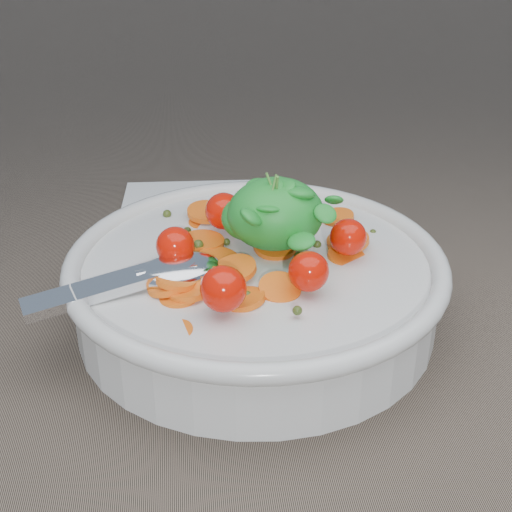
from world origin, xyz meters
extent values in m
plane|color=#6D5D4E|center=(0.00, 0.00, 0.00)|extent=(6.00, 6.00, 0.00)
cylinder|color=silver|center=(0.03, 0.01, 0.03)|extent=(0.28, 0.28, 0.05)
torus|color=silver|center=(0.03, 0.01, 0.05)|extent=(0.30, 0.30, 0.02)
cylinder|color=silver|center=(0.03, 0.01, 0.00)|extent=(0.14, 0.14, 0.01)
cylinder|color=brown|center=(0.03, 0.01, 0.03)|extent=(0.26, 0.26, 0.04)
cylinder|color=orange|center=(0.10, 0.02, 0.06)|extent=(0.04, 0.04, 0.01)
cylinder|color=orange|center=(0.05, 0.05, 0.05)|extent=(0.04, 0.04, 0.01)
cylinder|color=orange|center=(-0.05, 0.03, 0.05)|extent=(0.05, 0.05, 0.01)
cylinder|color=orange|center=(-0.04, -0.04, 0.05)|extent=(0.03, 0.03, 0.01)
cylinder|color=orange|center=(-0.04, -0.03, 0.06)|extent=(0.04, 0.04, 0.01)
cylinder|color=orange|center=(-0.04, -0.08, 0.05)|extent=(0.03, 0.03, 0.01)
cylinder|color=orange|center=(-0.01, 0.09, 0.06)|extent=(0.04, 0.04, 0.01)
cylinder|color=orange|center=(0.01, -0.02, 0.06)|extent=(0.03, 0.04, 0.01)
cylinder|color=orange|center=(-0.04, -0.03, 0.06)|extent=(0.04, 0.04, 0.01)
cylinder|color=orange|center=(-0.01, -0.01, 0.06)|extent=(0.03, 0.04, 0.01)
cylinder|color=orange|center=(-0.01, 0.08, 0.05)|extent=(0.04, 0.04, 0.01)
cylinder|color=orange|center=(-0.03, -0.04, 0.06)|extent=(0.03, 0.03, 0.01)
cylinder|color=orange|center=(0.04, 0.02, 0.06)|extent=(0.04, 0.04, 0.01)
cylinder|color=orange|center=(-0.01, 0.04, 0.06)|extent=(0.04, 0.04, 0.01)
cylinder|color=orange|center=(0.04, -0.04, 0.06)|extent=(0.04, 0.04, 0.02)
cylinder|color=orange|center=(0.07, 0.10, 0.06)|extent=(0.04, 0.04, 0.01)
cylinder|color=orange|center=(0.10, 0.07, 0.06)|extent=(0.03, 0.03, 0.01)
cylinder|color=orange|center=(0.00, 0.01, 0.06)|extent=(0.04, 0.04, 0.01)
cylinder|color=orange|center=(-0.01, -0.03, 0.06)|extent=(0.04, 0.04, 0.02)
cylinder|color=orange|center=(0.10, 0.01, 0.05)|extent=(0.03, 0.03, 0.01)
cylinder|color=orange|center=(0.04, -0.04, 0.05)|extent=(0.04, 0.04, 0.01)
cylinder|color=orange|center=(0.01, -0.05, 0.05)|extent=(0.04, 0.04, 0.01)
sphere|color=#364416|center=(-0.02, 0.03, 0.06)|extent=(0.01, 0.01, 0.01)
sphere|color=#364416|center=(0.13, 0.05, 0.05)|extent=(0.01, 0.01, 0.01)
sphere|color=#364416|center=(-0.03, 0.06, 0.06)|extent=(0.01, 0.01, 0.01)
sphere|color=#364416|center=(0.07, 0.03, 0.06)|extent=(0.01, 0.01, 0.01)
sphere|color=#364416|center=(-0.04, 0.10, 0.06)|extent=(0.01, 0.01, 0.01)
sphere|color=#364416|center=(0.06, 0.00, 0.06)|extent=(0.01, 0.01, 0.01)
sphere|color=#364416|center=(0.07, 0.02, 0.06)|extent=(0.01, 0.01, 0.01)
sphere|color=#364416|center=(0.08, 0.03, 0.06)|extent=(0.01, 0.01, 0.01)
sphere|color=#364416|center=(0.06, 0.07, 0.06)|extent=(0.01, 0.01, 0.01)
sphere|color=#364416|center=(0.00, 0.04, 0.06)|extent=(0.01, 0.01, 0.01)
sphere|color=#364416|center=(0.04, -0.07, 0.06)|extent=(0.01, 0.01, 0.01)
sphere|color=#364416|center=(-0.04, 0.00, 0.05)|extent=(0.01, 0.01, 0.01)
sphere|color=#364416|center=(0.01, -0.04, 0.05)|extent=(0.01, 0.01, 0.01)
sphere|color=red|center=(0.10, 0.01, 0.07)|extent=(0.03, 0.03, 0.03)
sphere|color=red|center=(0.05, 0.08, 0.07)|extent=(0.03, 0.03, 0.03)
sphere|color=red|center=(0.00, 0.06, 0.07)|extent=(0.03, 0.03, 0.03)
sphere|color=red|center=(-0.04, 0.00, 0.07)|extent=(0.03, 0.03, 0.03)
sphere|color=red|center=(0.00, -0.06, 0.07)|extent=(0.03, 0.03, 0.03)
sphere|color=red|center=(0.06, -0.04, 0.07)|extent=(0.03, 0.03, 0.03)
ellipsoid|color=green|center=(0.04, 0.02, 0.09)|extent=(0.07, 0.07, 0.06)
ellipsoid|color=green|center=(0.02, 0.03, 0.08)|extent=(0.04, 0.04, 0.03)
ellipsoid|color=green|center=(0.03, 0.04, 0.10)|extent=(0.02, 0.02, 0.01)
ellipsoid|color=green|center=(0.02, -0.01, 0.10)|extent=(0.03, 0.03, 0.02)
ellipsoid|color=green|center=(0.09, 0.03, 0.10)|extent=(0.02, 0.02, 0.02)
ellipsoid|color=green|center=(0.04, 0.04, 0.10)|extent=(0.03, 0.03, 0.02)
ellipsoid|color=green|center=(0.04, 0.03, 0.11)|extent=(0.02, 0.02, 0.01)
ellipsoid|color=green|center=(0.03, 0.05, 0.10)|extent=(0.03, 0.03, 0.01)
ellipsoid|color=green|center=(0.04, 0.01, 0.10)|extent=(0.02, 0.02, 0.02)
ellipsoid|color=green|center=(0.03, 0.00, 0.10)|extent=(0.03, 0.03, 0.03)
ellipsoid|color=green|center=(0.04, 0.01, 0.11)|extent=(0.02, 0.02, 0.02)
ellipsoid|color=green|center=(0.05, 0.02, 0.09)|extent=(0.02, 0.02, 0.02)
ellipsoid|color=green|center=(0.04, 0.02, 0.11)|extent=(0.03, 0.03, 0.02)
ellipsoid|color=green|center=(0.06, 0.01, 0.11)|extent=(0.04, 0.04, 0.02)
ellipsoid|color=green|center=(0.03, 0.02, 0.09)|extent=(0.03, 0.03, 0.01)
ellipsoid|color=green|center=(0.04, 0.02, 0.10)|extent=(0.03, 0.03, 0.01)
ellipsoid|color=green|center=(0.03, 0.03, 0.09)|extent=(0.03, 0.03, 0.03)
ellipsoid|color=green|center=(0.03, 0.00, 0.10)|extent=(0.03, 0.03, 0.01)
ellipsoid|color=green|center=(0.06, -0.02, 0.09)|extent=(0.03, 0.03, 0.02)
ellipsoid|color=green|center=(0.07, -0.01, 0.10)|extent=(0.02, 0.02, 0.02)
cylinder|color=#4C8C33|center=(0.03, 0.00, 0.10)|extent=(0.01, 0.01, 0.05)
cylinder|color=#4C8C33|center=(0.04, 0.01, 0.10)|extent=(0.00, 0.02, 0.05)
cylinder|color=#4C8C33|center=(0.04, 0.01, 0.10)|extent=(0.02, 0.01, 0.05)
ellipsoid|color=silver|center=(-0.03, -0.01, 0.06)|extent=(0.08, 0.06, 0.02)
cube|color=silver|center=(-0.08, -0.03, 0.06)|extent=(0.13, 0.06, 0.02)
cylinder|color=silver|center=(-0.05, -0.02, 0.06)|extent=(0.03, 0.02, 0.01)
cube|color=white|center=(-0.01, 0.21, 0.00)|extent=(0.19, 0.17, 0.01)
camera|label=1|loc=(-0.03, -0.47, 0.32)|focal=50.00mm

